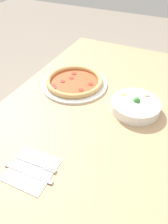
# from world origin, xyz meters

# --- Properties ---
(ground_plane) EXTENTS (8.00, 8.00, 0.00)m
(ground_plane) POSITION_xyz_m (0.00, 0.00, 0.00)
(ground_plane) COLOR gray
(dining_table) EXTENTS (1.38, 0.94, 0.74)m
(dining_table) POSITION_xyz_m (0.00, 0.00, 0.65)
(dining_table) COLOR tan
(dining_table) RESTS_ON ground_plane
(pizza) EXTENTS (0.36, 0.36, 0.04)m
(pizza) POSITION_xyz_m (-0.08, -0.21, 0.76)
(pizza) COLOR white
(pizza) RESTS_ON dining_table
(bowl) EXTENTS (0.23, 0.23, 0.07)m
(bowl) POSITION_xyz_m (-0.01, 0.14, 0.77)
(bowl) COLOR white
(bowl) RESTS_ON dining_table
(napkin) EXTENTS (0.16, 0.16, 0.00)m
(napkin) POSITION_xyz_m (0.47, -0.10, 0.74)
(napkin) COLOR white
(napkin) RESTS_ON dining_table
(fork) EXTENTS (0.02, 0.17, 0.00)m
(fork) POSITION_xyz_m (0.45, -0.10, 0.75)
(fork) COLOR silver
(fork) RESTS_ON napkin
(knife) EXTENTS (0.02, 0.19, 0.01)m
(knife) POSITION_xyz_m (0.49, -0.11, 0.75)
(knife) COLOR silver
(knife) RESTS_ON napkin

